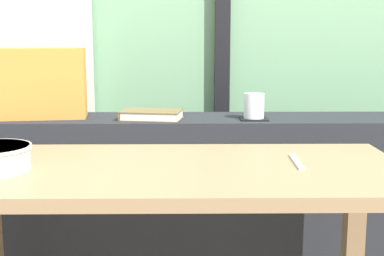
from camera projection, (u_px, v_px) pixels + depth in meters
dark_console_ledge at (196, 216)px, 2.09m from camera, size 2.80×0.29×0.78m
breakfast_table at (170, 208)px, 1.47m from camera, size 1.28×0.58×0.74m
coaster_square at (254, 119)px, 1.97m from camera, size 0.10×0.10×0.00m
juice_glass at (254, 107)px, 1.96m from camera, size 0.08×0.08×0.09m
closed_book at (151, 115)px, 1.97m from camera, size 0.24×0.17×0.03m
throw_pillow at (42, 83)px, 1.99m from camera, size 0.33×0.18×0.26m
fork_utensil at (297, 162)px, 1.48m from camera, size 0.02×0.17×0.01m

